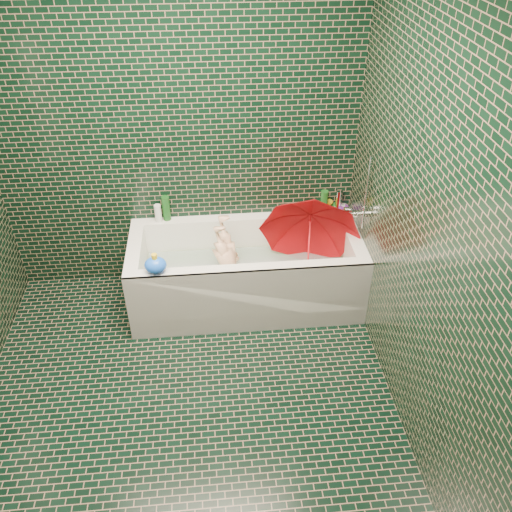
{
  "coord_description": "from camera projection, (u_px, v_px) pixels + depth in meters",
  "views": [
    {
      "loc": [
        0.22,
        -2.2,
        2.78
      ],
      "look_at": [
        0.51,
        0.82,
        0.55
      ],
      "focal_mm": 38.0,
      "sensor_mm": 36.0,
      "label": 1
    }
  ],
  "objects": [
    {
      "name": "soap_bottle_c",
      "position": [
        339.0,
        212.0,
        4.24
      ],
      "size": [
        0.16,
        0.16,
        0.16
      ],
      "primitive_type": "imported",
      "rotation": [
        0.0,
        0.0,
        0.39
      ],
      "color": "#154C18",
      "rests_on": "bathtub"
    },
    {
      "name": "soap_bottle_b",
      "position": [
        345.0,
        213.0,
        4.22
      ],
      "size": [
        0.11,
        0.11,
        0.2
      ],
      "primitive_type": "imported",
      "rotation": [
        0.0,
        0.0,
        0.34
      ],
      "color": "#5D1F76",
      "rests_on": "bathtub"
    },
    {
      "name": "child",
      "position": [
        230.0,
        267.0,
        4.06
      ],
      "size": [
        0.85,
        0.54,
        0.3
      ],
      "primitive_type": "imported",
      "rotation": [
        -1.42,
        0.0,
        -1.91
      ],
      "color": "beige",
      "rests_on": "bathtub"
    },
    {
      "name": "umbrella",
      "position": [
        309.0,
        245.0,
        3.88
      ],
      "size": [
        0.99,
        1.0,
        0.99
      ],
      "primitive_type": "imported",
      "rotation": [
        0.36,
        -0.31,
        -0.31
      ],
      "color": "red",
      "rests_on": "bathtub"
    },
    {
      "name": "floor",
      "position": [
        188.0,
        409.0,
        3.39
      ],
      "size": [
        2.8,
        2.8,
        0.0
      ],
      "primitive_type": "plane",
      "color": "black",
      "rests_on": "ground"
    },
    {
      "name": "bathtub",
      "position": [
        246.0,
        278.0,
        4.11
      ],
      "size": [
        1.7,
        0.75,
        0.55
      ],
      "color": "white",
      "rests_on": "floor"
    },
    {
      "name": "bath_toy",
      "position": [
        155.0,
        265.0,
        3.58
      ],
      "size": [
        0.17,
        0.14,
        0.15
      ],
      "rotation": [
        0.0,
        0.0,
        0.17
      ],
      "color": "blue",
      "rests_on": "bathtub"
    },
    {
      "name": "wall_back",
      "position": [
        176.0,
        131.0,
        3.77
      ],
      "size": [
        2.8,
        0.0,
        2.8
      ],
      "primitive_type": "plane",
      "rotation": [
        1.57,
        0.0,
        0.0
      ],
      "color": "black",
      "rests_on": "floor"
    },
    {
      "name": "bottle_right_tall",
      "position": [
        324.0,
        203.0,
        4.14
      ],
      "size": [
        0.06,
        0.06,
        0.21
      ],
      "primitive_type": "cylinder",
      "rotation": [
        0.0,
        0.0,
        0.01
      ],
      "color": "#154C18",
      "rests_on": "bathtub"
    },
    {
      "name": "bottle_right_pump",
      "position": [
        339.0,
        201.0,
        4.2
      ],
      "size": [
        0.05,
        0.05,
        0.18
      ],
      "primitive_type": "cylinder",
      "rotation": [
        0.0,
        0.0,
        0.07
      ],
      "color": "silver",
      "rests_on": "bathtub"
    },
    {
      "name": "wall_right",
      "position": [
        427.0,
        232.0,
        2.75
      ],
      "size": [
        0.0,
        2.8,
        2.8
      ],
      "primitive_type": "plane",
      "rotation": [
        1.57,
        0.0,
        -1.57
      ],
      "color": "black",
      "rests_on": "floor"
    },
    {
      "name": "bottle_left_tall",
      "position": [
        166.0,
        208.0,
        4.09
      ],
      "size": [
        0.07,
        0.07,
        0.2
      ],
      "primitive_type": "cylinder",
      "rotation": [
        0.0,
        0.0,
        0.18
      ],
      "color": "#154C18",
      "rests_on": "bathtub"
    },
    {
      "name": "bath_mat",
      "position": [
        246.0,
        283.0,
        4.15
      ],
      "size": [
        1.35,
        0.47,
        0.01
      ],
      "primitive_type": "cube",
      "color": "#4AC727",
      "rests_on": "bathtub"
    },
    {
      "name": "faucet",
      "position": [
        359.0,
        209.0,
        3.84
      ],
      "size": [
        0.18,
        0.19,
        0.55
      ],
      "color": "silver",
      "rests_on": "wall_right"
    },
    {
      "name": "water",
      "position": [
        246.0,
        268.0,
        4.07
      ],
      "size": [
        1.48,
        0.53,
        0.0
      ],
      "primitive_type": "cube",
      "color": "silver",
      "rests_on": "bathtub"
    },
    {
      "name": "soap_bottle_a",
      "position": [
        340.0,
        212.0,
        4.23
      ],
      "size": [
        0.14,
        0.14,
        0.27
      ],
      "primitive_type": "imported",
      "rotation": [
        0.0,
        0.0,
        -0.43
      ],
      "color": "white",
      "rests_on": "bathtub"
    },
    {
      "name": "bottle_left_short",
      "position": [
        158.0,
        213.0,
        4.09
      ],
      "size": [
        0.06,
        0.06,
        0.14
      ],
      "primitive_type": "cylinder",
      "rotation": [
        0.0,
        0.0,
        0.11
      ],
      "color": "white",
      "rests_on": "bathtub"
    },
    {
      "name": "rubber_duck",
      "position": [
        326.0,
        207.0,
        4.22
      ],
      "size": [
        0.13,
        0.1,
        0.1
      ],
      "rotation": [
        0.0,
        0.0,
        0.34
      ],
      "color": "yellow",
      "rests_on": "bathtub"
    }
  ]
}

